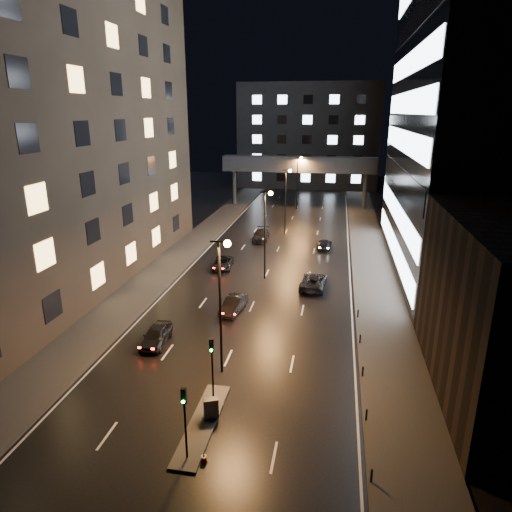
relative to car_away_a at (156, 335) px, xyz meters
The scene contains 23 objects.
ground 29.52m from the car_away_a, 77.53° to the left, with size 160.00×160.00×0.00m, color black.
sidewalk_left 24.60m from the car_away_a, 104.44° to the left, with size 5.00×110.00×0.15m, color #383533.
sidewalk_right 30.39m from the car_away_a, 51.61° to the left, with size 5.00×110.00×0.15m, color #383533.
building_left 28.18m from the car_away_a, 141.53° to the left, with size 15.00×48.00×40.00m, color #2D2319.
building_right_glass 45.52m from the car_away_a, 38.35° to the left, with size 20.00×36.00×45.00m, color black.
building_far 87.84m from the car_away_a, 85.80° to the left, with size 34.00×14.00×25.00m, color #333335.
skybridge 59.64m from the car_away_a, 83.82° to the left, with size 30.00×3.00×10.00m.
median_island 11.37m from the car_away_a, 54.02° to the right, with size 1.60×8.00×0.15m, color #383533.
traffic_signal_near 9.73m from the car_away_a, 45.10° to the right, with size 0.28×0.34×4.40m.
traffic_signal_far 14.09m from the car_away_a, 61.32° to the right, with size 0.28×0.34×4.40m.
bollard_row 17.22m from the car_away_a, 15.79° to the right, with size 0.12×25.12×0.90m.
streetlight_near 9.26m from the car_away_a, 26.00° to the right, with size 1.45×0.50×10.15m.
streetlight_mid_a 18.93m from the car_away_a, 68.77° to the left, with size 1.45×0.50×10.15m.
streetlight_mid_b 37.83m from the car_away_a, 79.94° to the left, with size 1.45×0.50×10.15m.
streetlight_far 57.48m from the car_away_a, 83.44° to the left, with size 1.45×0.50×10.15m.
car_away_a is the anchor object (origin of this frame).
car_away_b 8.79m from the car_away_a, 56.38° to the left, with size 1.55×4.45×1.47m, color black.
car_away_c 19.49m from the car_away_a, 87.82° to the left, with size 2.22×4.82×1.34m, color black.
car_away_d 33.13m from the car_away_a, 84.41° to the left, with size 2.17×5.35×1.55m, color black.
car_toward_a 19.19m from the car_away_a, 51.04° to the left, with size 2.56×5.55×1.54m, color black.
car_toward_b 32.74m from the car_away_a, 67.19° to the left, with size 1.82×4.49×1.30m, color black.
utility_cabinet 11.17m from the car_away_a, 50.72° to the right, with size 0.91×0.46×1.35m, color #49484B.
cone_b 14.41m from the car_away_a, 57.94° to the right, with size 0.40×0.40×0.57m, color red.
Camera 1 is at (7.67, -20.64, 18.38)m, focal length 32.00 mm.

